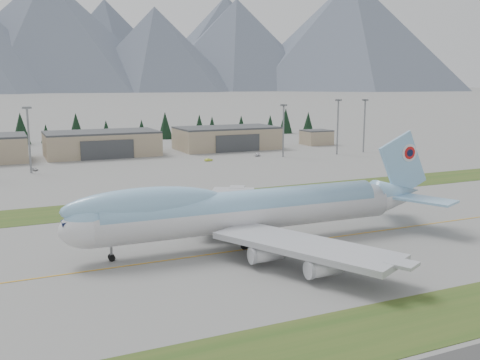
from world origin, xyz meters
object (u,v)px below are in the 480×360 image
hangar_center (102,143)px  service_vehicle_a (34,171)px  hangar_right (227,138)px  boeing_747_freighter (246,210)px  service_vehicle_b (209,161)px  service_vehicle_c (257,156)px

hangar_center → service_vehicle_a: 44.74m
hangar_right → service_vehicle_a: bearing=-160.3°
hangar_center → hangar_right: (60.00, 0.00, 0.00)m
hangar_right → service_vehicle_a: hangar_right is taller
boeing_747_freighter → service_vehicle_b: boeing_747_freighter is taller
hangar_center → service_vehicle_c: 68.97m
hangar_center → service_vehicle_a: (-30.37, -32.41, -5.39)m
service_vehicle_a → service_vehicle_c: size_ratio=0.76×
service_vehicle_a → service_vehicle_c: (92.40, 2.75, 0.00)m
boeing_747_freighter → hangar_center: size_ratio=1.67×
hangar_center → service_vehicle_b: hangar_center is taller
hangar_right → hangar_center: bearing=180.0°
hangar_right → service_vehicle_a: size_ratio=13.25×
service_vehicle_a → boeing_747_freighter: bearing=-104.4°
boeing_747_freighter → hangar_center: boeing_747_freighter is taller
service_vehicle_b → service_vehicle_a: bearing=74.6°
service_vehicle_c → hangar_right: bearing=121.4°
boeing_747_freighter → service_vehicle_b: (34.39, 110.90, -7.01)m
boeing_747_freighter → service_vehicle_a: bearing=107.4°
hangar_right → service_vehicle_c: 30.21m
service_vehicle_c → service_vehicle_b: bearing=-139.1°
boeing_747_freighter → hangar_right: bearing=69.9°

